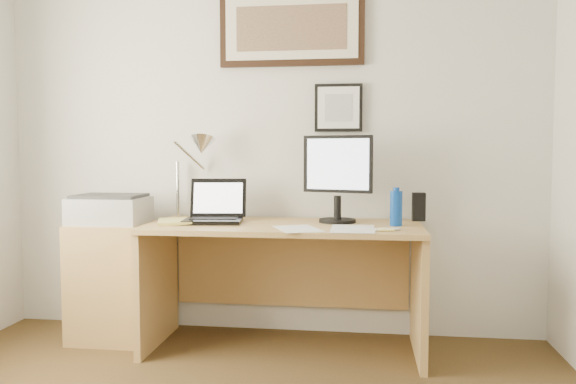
% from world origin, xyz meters
% --- Properties ---
extents(wall_back, '(3.50, 0.02, 2.50)m').
position_xyz_m(wall_back, '(0.00, 2.00, 1.25)').
color(wall_back, silver).
rests_on(wall_back, ground).
extents(side_cabinet, '(0.50, 0.40, 0.73)m').
position_xyz_m(side_cabinet, '(-0.92, 1.68, 0.36)').
color(side_cabinet, '#AC8248').
rests_on(side_cabinet, floor).
extents(water_bottle, '(0.07, 0.07, 0.20)m').
position_xyz_m(water_bottle, '(0.80, 1.64, 0.85)').
color(water_bottle, '#0B3994').
rests_on(water_bottle, desk).
extents(bottle_cap, '(0.04, 0.04, 0.02)m').
position_xyz_m(bottle_cap, '(0.80, 1.64, 0.96)').
color(bottle_cap, '#0B3994').
rests_on(bottle_cap, water_bottle).
extents(speaker, '(0.08, 0.07, 0.17)m').
position_xyz_m(speaker, '(0.95, 1.90, 0.84)').
color(speaker, black).
rests_on(speaker, desk).
extents(paper_sheet_a, '(0.32, 0.36, 0.00)m').
position_xyz_m(paper_sheet_a, '(0.25, 1.43, 0.75)').
color(paper_sheet_a, silver).
rests_on(paper_sheet_a, desk).
extents(paper_sheet_b, '(0.24, 0.34, 0.00)m').
position_xyz_m(paper_sheet_b, '(0.55, 1.45, 0.75)').
color(paper_sheet_b, silver).
rests_on(paper_sheet_b, desk).
extents(sticky_pad, '(0.09, 0.09, 0.01)m').
position_xyz_m(sticky_pad, '(0.73, 1.42, 0.76)').
color(sticky_pad, '#FFEE78').
rests_on(sticky_pad, desk).
extents(marker_pen, '(0.14, 0.06, 0.02)m').
position_xyz_m(marker_pen, '(0.74, 1.41, 0.76)').
color(marker_pen, white).
rests_on(marker_pen, desk).
extents(book, '(0.27, 0.31, 0.02)m').
position_xyz_m(book, '(-0.59, 1.55, 0.76)').
color(book, '#D5CE64').
rests_on(book, desk).
extents(desk, '(1.60, 0.70, 0.75)m').
position_xyz_m(desk, '(0.15, 1.72, 0.51)').
color(desk, '#AC8248').
rests_on(desk, floor).
extents(laptop, '(0.37, 0.33, 0.26)m').
position_xyz_m(laptop, '(-0.28, 1.67, 0.81)').
color(laptop, black).
rests_on(laptop, desk).
extents(lcd_monitor, '(0.41, 0.22, 0.52)m').
position_xyz_m(lcd_monitor, '(0.46, 1.74, 1.04)').
color(lcd_monitor, black).
rests_on(lcd_monitor, desk).
extents(printer, '(0.44, 0.34, 0.18)m').
position_xyz_m(printer, '(-0.95, 1.68, 0.82)').
color(printer, '#A2A2A5').
rests_on(printer, side_cabinet).
extents(desk_lamp, '(0.29, 0.27, 0.53)m').
position_xyz_m(desk_lamp, '(-0.41, 1.81, 1.19)').
color(desk_lamp, silver).
rests_on(desk_lamp, desk).
extents(picture_large, '(0.92, 0.04, 0.47)m').
position_xyz_m(picture_large, '(0.15, 1.97, 1.95)').
color(picture_large, black).
rests_on(picture_large, wall_back).
extents(picture_small, '(0.30, 0.03, 0.30)m').
position_xyz_m(picture_small, '(0.45, 1.97, 1.45)').
color(picture_small, black).
rests_on(picture_small, wall_back).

